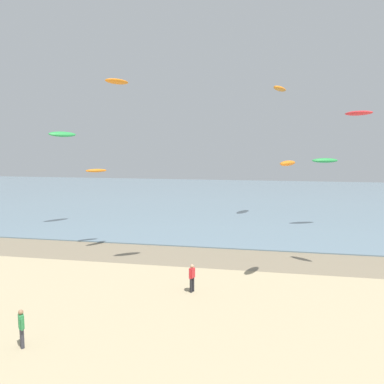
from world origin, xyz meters
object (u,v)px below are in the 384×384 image
person_mid_beach (192,277)px  kite_aloft_3 (325,160)px  person_by_waterline (21,327)px  kite_aloft_1 (288,163)px  kite_aloft_11 (96,171)px  kite_aloft_2 (280,89)px  kite_aloft_9 (359,113)px  kite_aloft_7 (117,81)px  kite_aloft_8 (62,134)px

person_mid_beach → kite_aloft_3: kite_aloft_3 is taller
person_by_waterline → kite_aloft_1: bearing=42.8°
person_by_waterline → kite_aloft_3: (16.08, 29.43, 6.36)m
kite_aloft_1 → kite_aloft_3: kite_aloft_1 is taller
person_by_waterline → kite_aloft_11: 18.54m
kite_aloft_1 → kite_aloft_2: 24.05m
person_mid_beach → kite_aloft_9: kite_aloft_9 is taller
kite_aloft_2 → kite_aloft_7: (-12.27, -19.32, -1.83)m
person_by_waterline → kite_aloft_8: (-11.50, 24.57, 9.14)m
kite_aloft_2 → kite_aloft_8: 25.00m
person_by_waterline → kite_aloft_8: 28.63m
person_by_waterline → kite_aloft_2: kite_aloft_2 is taller
person_mid_beach → person_by_waterline: size_ratio=1.00×
kite_aloft_7 → kite_aloft_9: size_ratio=1.08×
person_mid_beach → kite_aloft_2: 29.75m
kite_aloft_1 → kite_aloft_11: kite_aloft_1 is taller
kite_aloft_1 → kite_aloft_2: size_ratio=0.62×
kite_aloft_1 → kite_aloft_7: size_ratio=1.04×
kite_aloft_2 → kite_aloft_8: size_ratio=1.11×
person_mid_beach → kite_aloft_11: bearing=138.3°
kite_aloft_7 → kite_aloft_8: bearing=78.3°
kite_aloft_11 → kite_aloft_7: bearing=100.3°
kite_aloft_7 → kite_aloft_8: kite_aloft_7 is taller
kite_aloft_1 → kite_aloft_9: kite_aloft_9 is taller
kite_aloft_7 → kite_aloft_9: kite_aloft_7 is taller
person_mid_beach → kite_aloft_7: 15.71m
kite_aloft_2 → kite_aloft_9: (4.81, -19.95, -4.50)m
kite_aloft_7 → kite_aloft_11: (-3.25, 2.99, -6.90)m
kite_aloft_2 → kite_aloft_11: bearing=153.9°
person_mid_beach → kite_aloft_9: (10.10, 5.48, 10.00)m
kite_aloft_7 → kite_aloft_2: bearing=0.8°
kite_aloft_8 → kite_aloft_11: 10.94m
kite_aloft_9 → person_by_waterline: bearing=-103.3°
kite_aloft_3 → person_by_waterline: bearing=36.2°
person_by_waterline → kite_aloft_11: bearing=104.0°
kite_aloft_1 → kite_aloft_11: 17.06m
person_mid_beach → kite_aloft_1: 9.15m
kite_aloft_3 → kite_aloft_7: bearing=16.8°
kite_aloft_7 → kite_aloft_3: bearing=-14.9°
person_mid_beach → kite_aloft_7: size_ratio=0.84×
kite_aloft_1 → kite_aloft_3: 19.34m
kite_aloft_8 → kite_aloft_9: kite_aloft_9 is taller
kite_aloft_3 → kite_aloft_2: bearing=-64.8°
person_mid_beach → person_by_waterline: (-5.97, -7.99, 0.00)m
kite_aloft_8 → kite_aloft_7: bearing=79.7°
person_by_waterline → kite_aloft_1: (11.50, 10.65, 6.78)m
kite_aloft_1 → kite_aloft_11: bearing=88.4°
kite_aloft_1 → kite_aloft_8: size_ratio=0.69×
person_by_waterline → kite_aloft_3: 34.13m
kite_aloft_7 → kite_aloft_8: 15.24m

